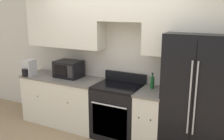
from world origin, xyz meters
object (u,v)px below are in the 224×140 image
(oven_range, at_px, (118,111))
(microwave, at_px, (69,69))
(refrigerator, at_px, (197,96))
(bottle, at_px, (152,82))

(oven_range, bearing_deg, microwave, 176.76)
(refrigerator, bearing_deg, bottle, 174.89)
(refrigerator, height_order, bottle, refrigerator)
(microwave, bearing_deg, refrigerator, -0.03)
(microwave, distance_m, bottle, 1.58)
(refrigerator, bearing_deg, oven_range, -177.33)
(bottle, bearing_deg, refrigerator, -5.11)
(bottle, bearing_deg, microwave, -177.78)
(refrigerator, bearing_deg, microwave, 179.97)
(refrigerator, distance_m, bottle, 0.70)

